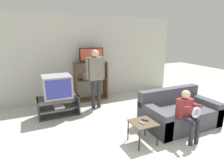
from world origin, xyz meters
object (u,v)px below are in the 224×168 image
Objects in this scene: tv_stand at (59,106)px; person_seated_child at (187,111)px; television_flat at (92,55)px; media_shelf at (91,81)px; couch at (178,113)px; television_main at (57,86)px; snack_table at (143,125)px; remote_control_black at (145,120)px; person_standing_adult at (96,74)px; remote_control_white at (141,123)px.

person_seated_child is (2.10, -2.21, 0.34)m from tv_stand.
person_seated_child is (0.91, -3.01, -0.82)m from television_flat.
media_shelf is 2.81m from couch.
television_main reaches higher than snack_table.
remote_control_black is 0.84m from person_seated_child.
tv_stand is 2.95m from couch.
couch is at bearing -34.14° from tv_stand.
remote_control_black is 2.12m from person_standing_adult.
media_shelf reaches higher than snack_table.
television_main is 3.00m from couch.
person_seated_child reaches higher than snack_table.
remote_control_black is (1.31, -1.94, 0.19)m from tv_stand.
remote_control_black is at bearing -86.66° from media_shelf.
television_main is at bearing -144.84° from media_shelf.
couch is at bearing -63.02° from television_flat.
television_flat is (0.04, -0.02, 0.80)m from media_shelf.
person_seated_child is (-0.34, -0.56, 0.32)m from couch.
tv_stand is at bearing -146.13° from television_flat.
television_main reaches higher than tv_stand.
snack_table is (0.09, -2.79, -0.24)m from media_shelf.
snack_table is at bearing -164.95° from couch.
couch is (2.44, -1.65, 0.02)m from tv_stand.
media_shelf is (1.16, 0.82, -0.16)m from television_main.
television_main is 3.06m from person_seated_child.
person_seated_child is (0.78, -0.27, 0.15)m from remote_control_black.
television_flat is 1.66× the size of snack_table.
person_seated_child is at bearing -53.23° from remote_control_black.
snack_table is (1.24, -1.98, 0.13)m from tv_stand.
television_main reaches higher than couch.
couch is 1.69× the size of person_seated_child.
snack_table is 0.27× the size of couch.
remote_control_black is at bearing -87.42° from television_flat.
tv_stand is at bearing 122.18° from snack_table.
person_standing_adult reaches higher than snack_table.
person_standing_adult is at bearing 4.72° from television_main.
media_shelf reaches higher than tv_stand.
person_seated_child reaches higher than tv_stand.
media_shelf is at bearing 35.16° from television_main.
snack_table is 3.13× the size of remote_control_white.
tv_stand is at bearing 145.86° from couch.
television_main is 4.72× the size of remote_control_black.
person_seated_child reaches higher than remote_control_black.
remote_control_white is (0.04, -2.82, -0.17)m from media_shelf.
snack_table is at bearing 164.73° from person_seated_child.
remote_control_black is (0.07, 0.04, 0.06)m from snack_table.
television_main is at bearing -146.27° from television_flat.
person_standing_adult is (-0.14, 2.09, 0.55)m from remote_control_white.
couch is (1.20, 0.32, -0.11)m from snack_table.
person_standing_adult is at bearing 4.83° from tv_stand.
television_flat reaches higher than media_shelf.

